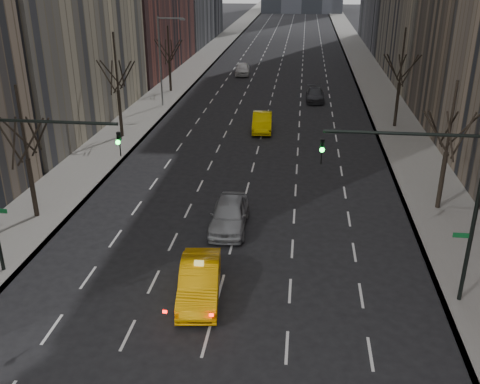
% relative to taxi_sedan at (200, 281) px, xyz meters
% --- Properties ---
extents(sidewalk_left, '(4.50, 320.00, 0.15)m').
position_rel_taxi_sedan_xyz_m(sidewalk_left, '(-11.44, 58.96, -0.75)').
color(sidewalk_left, slate).
rests_on(sidewalk_left, ground).
extents(sidewalk_right, '(4.50, 320.00, 0.15)m').
position_rel_taxi_sedan_xyz_m(sidewalk_right, '(13.06, 58.96, -0.75)').
color(sidewalk_right, slate).
rests_on(sidewalk_right, ground).
extents(tree_lw_b, '(3.36, 3.50, 7.82)m').
position_rel_taxi_sedan_xyz_m(tree_lw_b, '(-11.19, 6.96, 2.89)').
color(tree_lw_b, black).
rests_on(tree_lw_b, ground).
extents(tree_lw_c, '(3.36, 3.50, 8.74)m').
position_rel_taxi_sedan_xyz_m(tree_lw_c, '(-11.19, 22.96, 3.21)').
color(tree_lw_c, black).
rests_on(tree_lw_c, ground).
extents(tree_lw_d, '(3.36, 3.50, 7.36)m').
position_rel_taxi_sedan_xyz_m(tree_lw_d, '(-11.19, 40.96, 2.73)').
color(tree_lw_d, black).
rests_on(tree_lw_d, ground).
extents(tree_rw_b, '(3.36, 3.50, 7.82)m').
position_rel_taxi_sedan_xyz_m(tree_rw_b, '(12.81, 10.96, 2.89)').
color(tree_rw_b, black).
rests_on(tree_rw_b, ground).
extents(tree_rw_c, '(3.36, 3.50, 8.74)m').
position_rel_taxi_sedan_xyz_m(tree_rw_c, '(12.81, 28.96, 3.21)').
color(tree_rw_c, black).
rests_on(tree_rw_c, ground).
extents(traffic_mast_left, '(6.69, 0.39, 8.00)m').
position_rel_taxi_sedan_xyz_m(traffic_mast_left, '(-8.30, 0.95, 4.66)').
color(traffic_mast_left, black).
rests_on(traffic_mast_left, ground).
extents(traffic_mast_right, '(6.69, 0.39, 8.00)m').
position_rel_taxi_sedan_xyz_m(traffic_mast_right, '(9.92, 0.95, 4.66)').
color(traffic_mast_right, black).
rests_on(traffic_mast_right, ground).
extents(streetlight_far, '(2.83, 0.22, 9.00)m').
position_rel_taxi_sedan_xyz_m(streetlight_far, '(-10.03, 33.96, 4.79)').
color(streetlight_far, slate).
rests_on(streetlight_far, ground).
extents(taxi_sedan, '(2.33, 5.19, 1.65)m').
position_rel_taxi_sedan_xyz_m(taxi_sedan, '(0.00, 0.00, 0.00)').
color(taxi_sedan, '#FFAB05').
rests_on(taxi_sedan, ground).
extents(silver_sedan_ahead, '(2.14, 5.07, 1.71)m').
position_rel_taxi_sedan_xyz_m(silver_sedan_ahead, '(0.39, 6.99, 0.03)').
color(silver_sedan_ahead, gray).
rests_on(silver_sedan_ahead, ground).
extents(far_taxi, '(1.98, 4.99, 1.62)m').
position_rel_taxi_sedan_xyz_m(far_taxi, '(0.74, 26.45, -0.02)').
color(far_taxi, yellow).
rests_on(far_taxi, ground).
extents(far_suv_grey, '(2.03, 4.80, 1.38)m').
position_rel_taxi_sedan_xyz_m(far_suv_grey, '(5.61, 38.37, -0.14)').
color(far_suv_grey, '#323237').
rests_on(far_suv_grey, ground).
extents(far_car_white, '(2.19, 4.82, 1.61)m').
position_rel_taxi_sedan_xyz_m(far_car_white, '(-3.97, 52.19, -0.02)').
color(far_car_white, white).
rests_on(far_car_white, ground).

